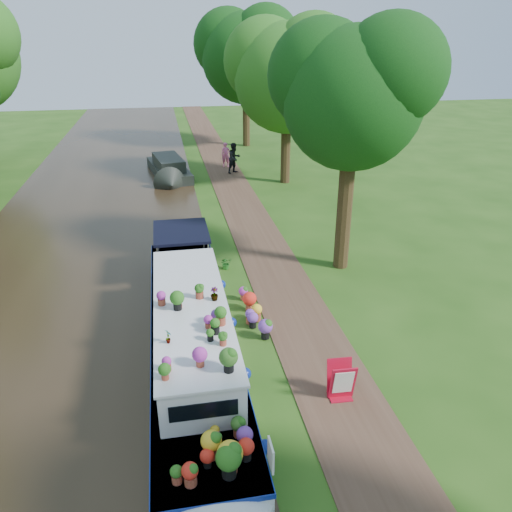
# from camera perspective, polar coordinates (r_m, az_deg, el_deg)

# --- Properties ---
(ground) EXTENTS (100.00, 100.00, 0.00)m
(ground) POSITION_cam_1_polar(r_m,az_deg,el_deg) (16.20, 0.36, -6.69)
(ground) COLOR #254C13
(ground) RESTS_ON ground
(canal_water) EXTENTS (10.00, 100.00, 0.02)m
(canal_water) POSITION_cam_1_polar(r_m,az_deg,el_deg) (16.32, -21.03, -8.21)
(canal_water) COLOR black
(canal_water) RESTS_ON ground
(towpath) EXTENTS (2.20, 100.00, 0.03)m
(towpath) POSITION_cam_1_polar(r_m,az_deg,el_deg) (16.44, 4.49, -6.23)
(towpath) COLOR #493022
(towpath) RESTS_ON ground
(plant_boat) EXTENTS (2.29, 13.52, 2.22)m
(plant_boat) POSITION_cam_1_polar(r_m,az_deg,el_deg) (13.61, -7.23, -9.28)
(plant_boat) COLOR silver
(plant_boat) RESTS_ON canal_water
(tree_near_overhang) EXTENTS (5.52, 5.28, 8.99)m
(tree_near_overhang) POSITION_cam_1_polar(r_m,az_deg,el_deg) (18.00, 10.99, 18.32)
(tree_near_overhang) COLOR #312210
(tree_near_overhang) RESTS_ON ground
(tree_near_mid) EXTENTS (6.90, 6.60, 9.40)m
(tree_near_mid) POSITION_cam_1_polar(r_m,az_deg,el_deg) (29.67, 3.56, 20.52)
(tree_near_mid) COLOR #312210
(tree_near_mid) RESTS_ON ground
(tree_near_far) EXTENTS (7.59, 7.26, 10.30)m
(tree_near_far) POSITION_cam_1_polar(r_m,az_deg,el_deg) (40.31, -1.23, 22.39)
(tree_near_far) COLOR #312210
(tree_near_far) RESTS_ON ground
(second_boat) EXTENTS (2.81, 6.80, 1.27)m
(second_boat) POSITION_cam_1_polar(r_m,az_deg,el_deg) (32.14, -9.92, 9.79)
(second_boat) COLOR black
(second_boat) RESTS_ON canal_water
(sandwich_board) EXTENTS (0.64, 0.52, 1.00)m
(sandwich_board) POSITION_cam_1_polar(r_m,az_deg,el_deg) (12.78, 9.70, -14.03)
(sandwich_board) COLOR red
(sandwich_board) RESTS_ON towpath
(pedestrian_pink) EXTENTS (0.64, 0.47, 1.61)m
(pedestrian_pink) POSITION_cam_1_polar(r_m,az_deg,el_deg) (34.12, -3.48, 11.48)
(pedestrian_pink) COLOR pink
(pedestrian_pink) RESTS_ON towpath
(pedestrian_dark) EXTENTS (1.18, 1.12, 1.92)m
(pedestrian_dark) POSITION_cam_1_polar(r_m,az_deg,el_deg) (32.45, -2.48, 11.12)
(pedestrian_dark) COLOR black
(pedestrian_dark) RESTS_ON towpath
(verge_plant) EXTENTS (0.48, 0.44, 0.47)m
(verge_plant) POSITION_cam_1_polar(r_m,az_deg,el_deg) (19.14, -3.44, -0.83)
(verge_plant) COLOR #22661E
(verge_plant) RESTS_ON ground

